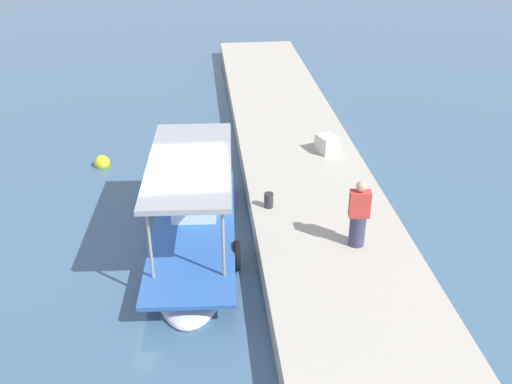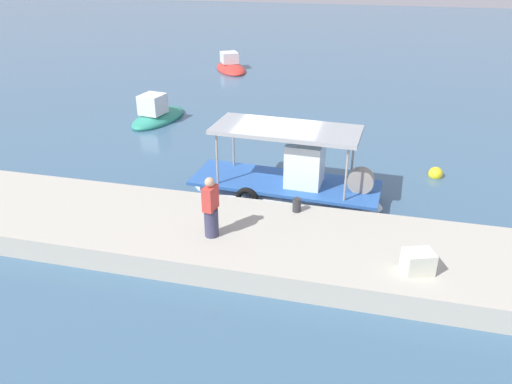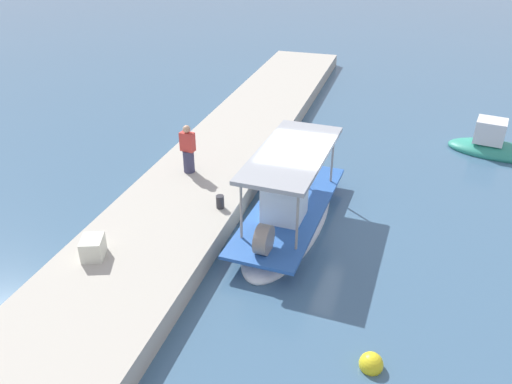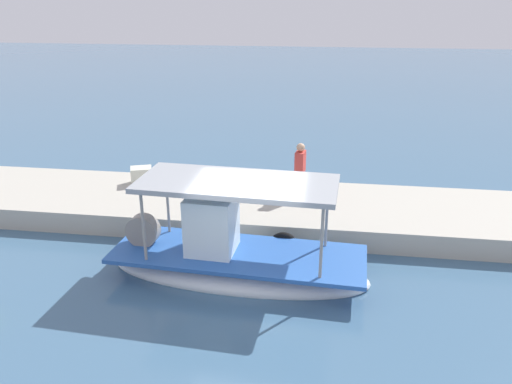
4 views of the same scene
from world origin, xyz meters
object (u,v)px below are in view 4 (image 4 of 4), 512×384
at_px(main_fishing_boat, 234,258).
at_px(fisherman_near_bollard, 300,173).
at_px(cargo_crate, 142,175).
at_px(mooring_bollard, 225,210).

relative_size(main_fishing_boat, fisherman_near_bollard, 3.85).
bearing_deg(fisherman_near_bollard, cargo_crate, -4.43).
relative_size(main_fishing_boat, cargo_crate, 9.64).
bearing_deg(mooring_bollard, cargo_crate, -34.77).
height_order(mooring_bollard, cargo_crate, cargo_crate).
height_order(main_fishing_boat, mooring_bollard, main_fishing_boat).
bearing_deg(cargo_crate, main_fishing_boat, 132.45).
bearing_deg(fisherman_near_bollard, mooring_bollard, 43.52).
relative_size(mooring_bollard, cargo_crate, 0.60).
bearing_deg(mooring_bollard, fisherman_near_bollard, -136.48).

